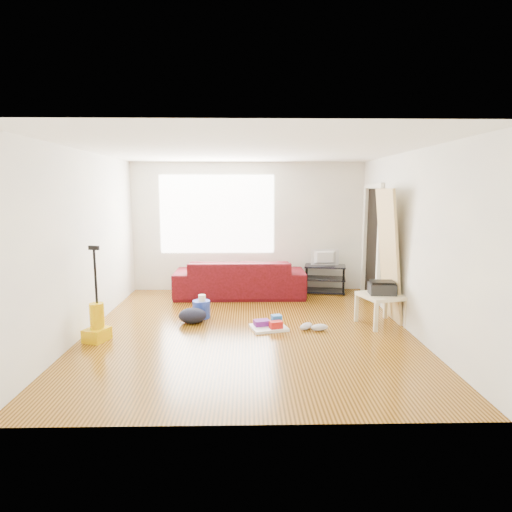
{
  "coord_description": "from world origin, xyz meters",
  "views": [
    {
      "loc": [
        -0.02,
        -5.85,
        1.96
      ],
      "look_at": [
        0.12,
        0.6,
        0.97
      ],
      "focal_mm": 30.0,
      "sensor_mm": 36.0,
      "label": 1
    }
  ],
  "objects_px": {
    "side_table": "(382,299)",
    "backpack": "(193,323)",
    "cleaning_tray": "(270,325)",
    "bucket": "(202,318)",
    "vacuum": "(97,323)",
    "sofa": "(240,296)",
    "tv_stand": "(325,278)"
  },
  "relations": [
    {
      "from": "bucket",
      "to": "backpack",
      "type": "height_order",
      "value": "bucket"
    },
    {
      "from": "sofa",
      "to": "side_table",
      "type": "xyz_separation_m",
      "value": [
        2.1,
        -1.75,
        0.39
      ]
    },
    {
      "from": "tv_stand",
      "to": "backpack",
      "type": "distance_m",
      "value": 3.01
    },
    {
      "from": "sofa",
      "to": "bucket",
      "type": "distance_m",
      "value": 1.47
    },
    {
      "from": "bucket",
      "to": "cleaning_tray",
      "type": "height_order",
      "value": "cleaning_tray"
    },
    {
      "from": "tv_stand",
      "to": "bucket",
      "type": "height_order",
      "value": "tv_stand"
    },
    {
      "from": "vacuum",
      "to": "backpack",
      "type": "bearing_deg",
      "value": 51.76
    },
    {
      "from": "side_table",
      "to": "bucket",
      "type": "distance_m",
      "value": 2.74
    },
    {
      "from": "side_table",
      "to": "vacuum",
      "type": "distance_m",
      "value": 4.0
    },
    {
      "from": "cleaning_tray",
      "to": "backpack",
      "type": "bearing_deg",
      "value": 165.57
    },
    {
      "from": "side_table",
      "to": "cleaning_tray",
      "type": "height_order",
      "value": "side_table"
    },
    {
      "from": "side_table",
      "to": "cleaning_tray",
      "type": "distance_m",
      "value": 1.69
    },
    {
      "from": "sofa",
      "to": "vacuum",
      "type": "relative_size",
      "value": 1.91
    },
    {
      "from": "vacuum",
      "to": "tv_stand",
      "type": "bearing_deg",
      "value": 56.94
    },
    {
      "from": "sofa",
      "to": "cleaning_tray",
      "type": "distance_m",
      "value": 1.97
    },
    {
      "from": "side_table",
      "to": "backpack",
      "type": "relative_size",
      "value": 1.7
    },
    {
      "from": "tv_stand",
      "to": "backpack",
      "type": "xyz_separation_m",
      "value": [
        -2.32,
        -1.89,
        -0.27
      ]
    },
    {
      "from": "cleaning_tray",
      "to": "backpack",
      "type": "height_order",
      "value": "cleaning_tray"
    },
    {
      "from": "side_table",
      "to": "cleaning_tray",
      "type": "relative_size",
      "value": 1.23
    },
    {
      "from": "cleaning_tray",
      "to": "vacuum",
      "type": "xyz_separation_m",
      "value": [
        -2.3,
        -0.42,
        0.18
      ]
    },
    {
      "from": "sofa",
      "to": "backpack",
      "type": "relative_size",
      "value": 5.79
    },
    {
      "from": "sofa",
      "to": "tv_stand",
      "type": "height_order",
      "value": "tv_stand"
    },
    {
      "from": "side_table",
      "to": "backpack",
      "type": "distance_m",
      "value": 2.82
    },
    {
      "from": "tv_stand",
      "to": "side_table",
      "type": "height_order",
      "value": "tv_stand"
    },
    {
      "from": "side_table",
      "to": "bucket",
      "type": "bearing_deg",
      "value": 171.59
    },
    {
      "from": "side_table",
      "to": "backpack",
      "type": "xyz_separation_m",
      "value": [
        -2.79,
        0.13,
        -0.39
      ]
    },
    {
      "from": "bucket",
      "to": "cleaning_tray",
      "type": "distance_m",
      "value": 1.17
    },
    {
      "from": "side_table",
      "to": "vacuum",
      "type": "height_order",
      "value": "vacuum"
    },
    {
      "from": "tv_stand",
      "to": "backpack",
      "type": "relative_size",
      "value": 2.03
    },
    {
      "from": "tv_stand",
      "to": "cleaning_tray",
      "type": "distance_m",
      "value": 2.49
    },
    {
      "from": "vacuum",
      "to": "sofa",
      "type": "bearing_deg",
      "value": 71.83
    },
    {
      "from": "sofa",
      "to": "bucket",
      "type": "bearing_deg",
      "value": 66.96
    }
  ]
}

